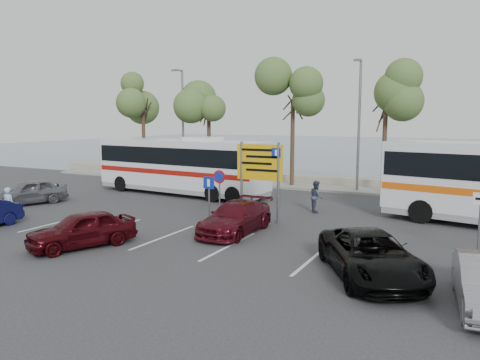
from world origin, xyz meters
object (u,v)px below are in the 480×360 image
at_px(car_red, 82,229).
at_px(pedestrian_far, 316,196).
at_px(street_lamp_right, 359,119).
at_px(suv_black, 371,255).
at_px(direction_sign, 260,168).
at_px(car_maroon, 236,218).
at_px(car_silver_a, 28,192).
at_px(street_lamp_left, 182,119).
at_px(pedestrian_near, 9,205).
at_px(coach_bus_left, 181,168).

bearing_deg(car_red, pedestrian_far, 85.02).
relative_size(street_lamp_right, suv_black, 1.67).
relative_size(direction_sign, car_red, 0.94).
bearing_deg(car_maroon, direction_sign, 89.45).
bearing_deg(street_lamp_right, car_silver_a, -141.30).
height_order(street_lamp_left, direction_sign, street_lamp_left).
distance_m(direction_sign, pedestrian_near, 11.36).
bearing_deg(car_maroon, pedestrian_near, -164.79).
bearing_deg(pedestrian_far, suv_black, -175.83).
relative_size(car_silver_a, pedestrian_near, 2.51).
xyz_separation_m(coach_bus_left, pedestrian_near, (-2.50, -9.98, -0.86)).
distance_m(street_lamp_left, car_silver_a, 12.80).
xyz_separation_m(pedestrian_near, pedestrian_far, (11.60, 8.44, -0.00)).
bearing_deg(car_maroon, coach_bus_left, 135.81).
bearing_deg(street_lamp_right, car_maroon, -98.98).
distance_m(street_lamp_right, direction_sign, 10.73).
relative_size(coach_bus_left, pedestrian_near, 7.33).
bearing_deg(direction_sign, suv_black, -41.63).
bearing_deg(coach_bus_left, car_silver_a, -130.05).
height_order(street_lamp_left, coach_bus_left, street_lamp_left).
xyz_separation_m(direction_sign, pedestrian_far, (1.60, 3.30, -1.64)).
xyz_separation_m(coach_bus_left, car_red, (3.50, -11.54, -1.00)).
bearing_deg(direction_sign, coach_bus_left, 147.14).
distance_m(direction_sign, car_silver_a, 13.23).
xyz_separation_m(street_lamp_left, car_silver_a, (-2.00, -12.02, -3.92)).
relative_size(car_silver_a, car_red, 1.03).
distance_m(car_maroon, suv_black, 6.71).
relative_size(car_red, suv_black, 0.80).
distance_m(street_lamp_left, car_red, 18.82).
height_order(suv_black, pedestrian_near, pedestrian_near).
distance_m(street_lamp_left, direction_sign, 15.24).
height_order(car_red, pedestrian_far, pedestrian_far).
bearing_deg(street_lamp_right, coach_bus_left, -150.04).
xyz_separation_m(street_lamp_right, suv_black, (4.00, -15.65, -3.93)).
relative_size(car_maroon, pedestrian_near, 2.75).
bearing_deg(car_red, direction_sign, 83.41).
distance_m(car_maroon, car_red, 5.92).
bearing_deg(car_silver_a, direction_sign, 28.96).
height_order(direction_sign, car_red, direction_sign).
height_order(car_red, pedestrian_near, pedestrian_near).
bearing_deg(direction_sign, street_lamp_right, 79.06).
xyz_separation_m(coach_bus_left, car_maroon, (7.50, -7.18, -1.02)).
bearing_deg(car_silver_a, pedestrian_far, 40.42).
height_order(car_silver_a, suv_black, car_silver_a).
height_order(car_red, suv_black, suv_black).
xyz_separation_m(car_silver_a, pedestrian_near, (3.00, -3.44, 0.12)).
bearing_deg(coach_bus_left, suv_black, -37.01).
bearing_deg(car_red, suv_black, 32.08).
relative_size(street_lamp_right, car_silver_a, 2.02).
height_order(coach_bus_left, car_silver_a, coach_bus_left).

